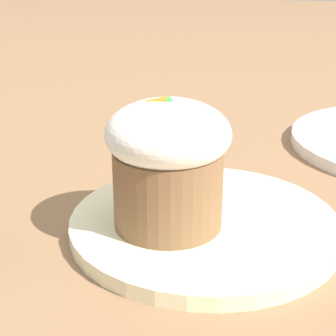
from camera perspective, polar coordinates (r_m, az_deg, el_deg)
The scene contains 4 objects.
ground_plane at distance 0.48m, azimuth 3.70°, elevation -6.42°, with size 4.00×4.00×0.00m, color #846042.
dessert_plate at distance 0.48m, azimuth 3.72°, elevation -5.74°, with size 0.23×0.23×0.01m.
carrot_cake at distance 0.44m, azimuth -0.00°, elevation 0.72°, with size 0.10×0.10×0.11m.
spoon at distance 0.49m, azimuth 3.11°, elevation -4.03°, with size 0.09×0.11×0.01m.
Camera 1 is at (-0.04, 0.42, 0.23)m, focal length 60.00 mm.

